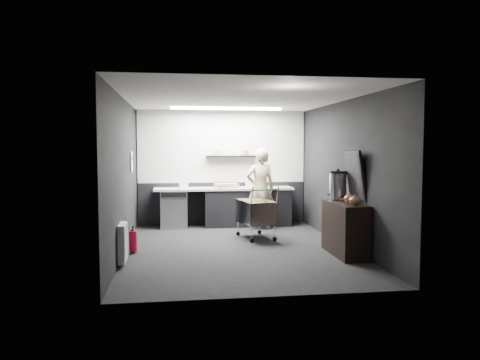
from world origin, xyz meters
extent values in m
plane|color=black|center=(0.00, 0.00, 0.00)|extent=(5.50, 5.50, 0.00)
plane|color=silver|center=(0.00, 0.00, 2.70)|extent=(5.50, 5.50, 0.00)
plane|color=black|center=(0.00, 2.75, 1.35)|extent=(5.50, 0.00, 5.50)
plane|color=black|center=(0.00, -2.75, 1.35)|extent=(5.50, 0.00, 5.50)
plane|color=black|center=(-2.00, 0.00, 1.35)|extent=(0.00, 5.50, 5.50)
plane|color=black|center=(2.00, 0.00, 1.35)|extent=(0.00, 5.50, 5.50)
cube|color=#BCBBB7|center=(0.00, 2.73, 1.85)|extent=(3.95, 0.02, 1.70)
cube|color=black|center=(0.00, 2.73, 0.50)|extent=(3.95, 0.02, 1.00)
cube|color=black|center=(0.20, 2.62, 1.62)|extent=(1.20, 0.22, 0.04)
cylinder|color=silver|center=(1.40, 2.72, 2.15)|extent=(0.20, 0.03, 0.20)
cube|color=white|center=(-1.98, 1.30, 1.55)|extent=(0.02, 0.30, 0.40)
cube|color=red|center=(-1.98, 1.30, 1.62)|extent=(0.02, 0.22, 0.10)
cube|color=silver|center=(-1.94, -0.90, 0.35)|extent=(0.10, 0.50, 0.60)
cube|color=white|center=(0.00, 1.85, 2.67)|extent=(2.40, 0.20, 0.04)
cube|color=black|center=(0.55, 2.42, 0.42)|extent=(2.00, 0.56, 0.85)
cube|color=beige|center=(0.00, 2.42, 0.88)|extent=(3.20, 0.60, 0.05)
cube|color=#9EA0A5|center=(-1.15, 2.42, 0.42)|extent=(0.60, 0.58, 0.85)
cube|color=black|center=(-1.15, 2.12, 0.78)|extent=(0.56, 0.02, 0.10)
imported|color=beige|center=(0.78, 1.97, 0.91)|extent=(0.69, 0.48, 1.81)
cube|color=silver|center=(0.49, 0.91, 0.32)|extent=(0.73, 0.97, 0.02)
cube|color=silver|center=(0.22, 0.91, 0.54)|extent=(0.20, 0.86, 0.46)
cube|color=silver|center=(0.76, 0.91, 0.54)|extent=(0.20, 0.86, 0.46)
cube|color=silver|center=(0.49, 0.48, 0.54)|extent=(0.56, 0.13, 0.46)
cube|color=silver|center=(0.49, 1.34, 0.54)|extent=(0.56, 0.13, 0.46)
cylinder|color=silver|center=(0.25, 0.51, 0.17)|extent=(0.02, 0.02, 0.31)
cylinder|color=silver|center=(0.73, 0.51, 0.17)|extent=(0.02, 0.02, 0.31)
cylinder|color=silver|center=(0.25, 1.31, 0.17)|extent=(0.02, 0.02, 0.31)
cylinder|color=silver|center=(0.73, 1.31, 0.17)|extent=(0.02, 0.02, 0.31)
cylinder|color=green|center=(0.49, 0.42, 1.02)|extent=(0.56, 0.15, 0.03)
cube|color=olive|center=(0.37, 1.01, 0.52)|extent=(0.30, 0.35, 0.39)
cube|color=olive|center=(0.63, 0.79, 0.50)|extent=(0.28, 0.33, 0.35)
cylinder|color=black|center=(0.25, 0.51, 0.04)|extent=(0.09, 0.05, 0.08)
cylinder|color=black|center=(0.25, 1.31, 0.04)|extent=(0.09, 0.05, 0.08)
cylinder|color=black|center=(0.73, 0.51, 0.04)|extent=(0.09, 0.05, 0.08)
cylinder|color=black|center=(0.73, 1.31, 0.04)|extent=(0.09, 0.05, 0.08)
cube|color=black|center=(1.76, -0.73, 0.45)|extent=(0.45, 1.20, 0.90)
cylinder|color=silver|center=(1.76, -0.33, 1.15)|extent=(0.30, 0.30, 0.46)
cylinder|color=black|center=(1.76, -0.33, 1.40)|extent=(0.30, 0.30, 0.04)
sphere|color=black|center=(1.76, -0.33, 1.44)|extent=(0.05, 0.05, 0.05)
ellipsoid|color=brown|center=(1.76, -0.88, 0.98)|extent=(0.18, 0.18, 0.14)
ellipsoid|color=brown|center=(1.76, -1.13, 0.98)|extent=(0.18, 0.18, 0.14)
cube|color=black|center=(1.94, -0.68, 1.35)|extent=(0.21, 0.70, 0.89)
cube|color=black|center=(1.92, -0.68, 1.35)|extent=(0.15, 0.60, 0.77)
cylinder|color=red|center=(-1.85, -0.09, 0.21)|extent=(0.14, 0.14, 0.37)
cone|color=black|center=(-1.85, -0.09, 0.41)|extent=(0.09, 0.09, 0.06)
cylinder|color=black|center=(-1.85, -0.09, 0.45)|extent=(0.03, 0.03, 0.06)
cube|color=#9F7F54|center=(0.05, 2.37, 0.95)|extent=(0.57, 0.48, 0.10)
cylinder|color=silver|center=(0.61, 2.42, 1.01)|extent=(0.22, 0.22, 0.22)
cube|color=silver|center=(-0.93, 2.37, 0.98)|extent=(0.21, 0.18, 0.17)
camera|label=1|loc=(-1.12, -8.30, 1.85)|focal=35.00mm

